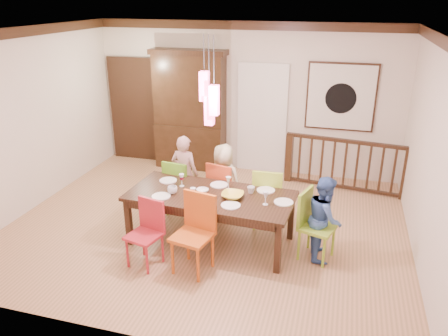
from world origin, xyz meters
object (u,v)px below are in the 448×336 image
(chair_far_left, at_px, (181,183))
(person_end_right, at_px, (324,218))
(person_far_left, at_px, (185,174))
(chair_end_right, at_px, (318,222))
(dining_table, at_px, (211,199))
(balustrade, at_px, (345,164))
(person_far_mid, at_px, (223,181))
(china_hutch, at_px, (190,110))

(chair_far_left, height_order, person_end_right, person_end_right)
(person_end_right, bearing_deg, chair_far_left, 65.78)
(person_far_left, bearing_deg, chair_end_right, 165.99)
(dining_table, bearing_deg, chair_far_left, 138.52)
(dining_table, relative_size, balustrade, 1.07)
(dining_table, relative_size, person_end_right, 2.03)
(chair_end_right, bearing_deg, dining_table, 106.21)
(chair_end_right, relative_size, person_far_mid, 0.80)
(dining_table, distance_m, person_end_right, 1.58)
(person_end_right, bearing_deg, dining_table, 83.85)
(china_hutch, xyz_separation_m, person_end_right, (2.86, -2.70, -0.61))
(chair_end_right, distance_m, person_end_right, 0.11)
(person_far_left, bearing_deg, china_hutch, -65.28)
(china_hutch, relative_size, person_end_right, 2.04)
(chair_far_left, xyz_separation_m, china_hutch, (-0.56, 2.02, 0.66))
(china_hutch, bearing_deg, chair_end_right, -44.90)
(chair_end_right, bearing_deg, balustrade, 10.26)
(chair_far_left, distance_m, china_hutch, 2.20)
(person_far_mid, bearing_deg, balustrade, -130.97)
(chair_far_left, relative_size, china_hutch, 0.39)
(person_far_mid, xyz_separation_m, person_end_right, (1.63, -0.79, -0.02))
(china_hutch, bearing_deg, dining_table, -64.92)
(dining_table, relative_size, person_far_left, 1.84)
(chair_far_left, bearing_deg, dining_table, 142.49)
(chair_end_right, bearing_deg, person_far_mid, 78.05)
(dining_table, distance_m, person_far_mid, 0.84)
(person_far_left, distance_m, person_far_mid, 0.66)
(dining_table, xyz_separation_m, balustrade, (1.79, 2.40, -0.17))
(balustrade, relative_size, person_far_mid, 1.84)
(chair_far_left, relative_size, person_far_mid, 0.78)
(chair_far_left, relative_size, person_end_right, 0.80)
(person_far_left, height_order, person_end_right, person_far_left)
(person_far_left, bearing_deg, person_far_mid, -173.68)
(chair_far_left, bearing_deg, person_far_left, -92.50)
(dining_table, xyz_separation_m, chair_end_right, (1.50, -0.03, -0.12))
(balustrade, distance_m, person_end_right, 2.36)
(dining_table, relative_size, china_hutch, 0.99)
(china_hutch, height_order, person_far_left, china_hutch)
(person_end_right, bearing_deg, person_far_left, 62.64)
(chair_end_right, distance_m, china_hutch, 3.98)
(china_hutch, height_order, person_end_right, china_hutch)
(person_far_left, height_order, person_far_mid, person_far_left)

